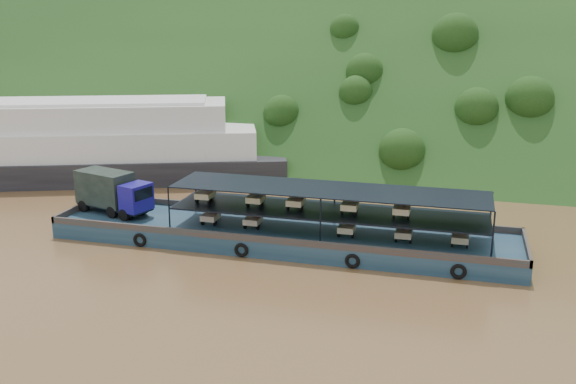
# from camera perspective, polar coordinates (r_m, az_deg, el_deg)

# --- Properties ---
(ground) EXTENTS (160.00, 160.00, 0.00)m
(ground) POSITION_cam_1_polar(r_m,az_deg,el_deg) (48.44, 1.35, -4.73)
(ground) COLOR brown
(ground) RESTS_ON ground
(hillside) EXTENTS (140.00, 39.60, 39.60)m
(hillside) POSITION_cam_1_polar(r_m,az_deg,el_deg) (82.59, 7.44, 3.61)
(hillside) COLOR #183B15
(hillside) RESTS_ON ground
(cargo_barge) EXTENTS (35.10, 7.18, 4.57)m
(cargo_barge) POSITION_cam_1_polar(r_m,az_deg,el_deg) (48.70, -1.96, -3.22)
(cargo_barge) COLOR #122C40
(cargo_barge) RESTS_ON ground
(passenger_ferry) EXTENTS (41.89, 24.14, 8.29)m
(passenger_ferry) POSITION_cam_1_polar(r_m,az_deg,el_deg) (70.87, -17.23, 4.06)
(passenger_ferry) COLOR black
(passenger_ferry) RESTS_ON ground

